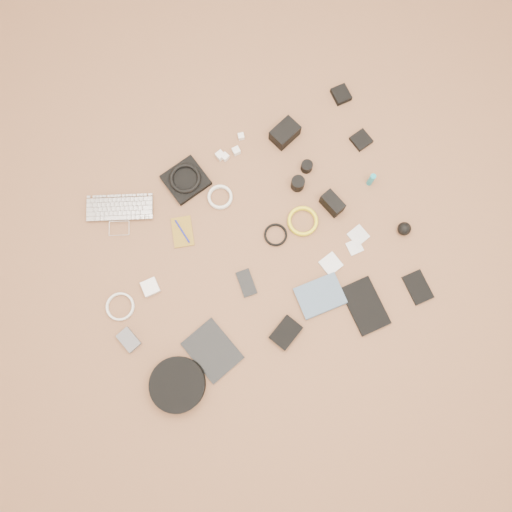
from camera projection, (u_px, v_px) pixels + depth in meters
name	position (u px, v px, depth m)	size (l,w,h in m)	color
room_shell	(252.00, 114.00, 0.98)	(4.04, 4.04, 2.58)	#8D5F41
laptop	(120.00, 217.00, 2.23)	(0.30, 0.21, 0.02)	silver
headphone_pouch	(186.00, 180.00, 2.26)	(0.18, 0.16, 0.03)	black
headphones	(185.00, 178.00, 2.23)	(0.14, 0.14, 0.02)	black
charger_a	(225.00, 157.00, 2.28)	(0.03, 0.03, 0.03)	white
charger_b	(220.00, 155.00, 2.28)	(0.03, 0.03, 0.03)	white
charger_c	(241.00, 136.00, 2.30)	(0.03, 0.03, 0.03)	white
charger_d	(236.00, 151.00, 2.29)	(0.03, 0.03, 0.03)	white
dslr_camera	(285.00, 133.00, 2.28)	(0.12, 0.09, 0.07)	black
lens_pouch	(341.00, 95.00, 2.34)	(0.07, 0.08, 0.03)	black
notebook_olive	(183.00, 232.00, 2.22)	(0.09, 0.14, 0.01)	olive
pen_blue	(182.00, 231.00, 2.21)	(0.01, 0.01, 0.12)	#121796
cable_white_a	(220.00, 197.00, 2.25)	(0.11, 0.11, 0.01)	white
lens_a	(298.00, 184.00, 2.24)	(0.06, 0.06, 0.06)	black
lens_b	(307.00, 167.00, 2.26)	(0.05, 0.05, 0.05)	black
card_reader	(361.00, 140.00, 2.30)	(0.08, 0.08, 0.02)	black
power_brick	(150.00, 287.00, 2.16)	(0.07, 0.07, 0.03)	white
cable_white_b	(121.00, 307.00, 2.15)	(0.12, 0.12, 0.01)	white
cable_black	(276.00, 235.00, 2.22)	(0.10, 0.10, 0.01)	black
cable_yellow	(303.00, 222.00, 2.23)	(0.14, 0.14, 0.02)	yellow
flash	(332.00, 204.00, 2.21)	(0.06, 0.11, 0.08)	black
lens_cleaner	(371.00, 180.00, 2.23)	(0.03, 0.03, 0.09)	teal
battery_charger	(129.00, 340.00, 2.12)	(0.06, 0.09, 0.03)	#5B5B60
tablet	(212.00, 351.00, 2.12)	(0.17, 0.22, 0.01)	black
phone	(246.00, 283.00, 2.17)	(0.06, 0.12, 0.01)	black
filter_case_left	(331.00, 264.00, 2.19)	(0.08, 0.08, 0.01)	silver
filter_case_mid	(355.00, 247.00, 2.21)	(0.06, 0.06, 0.01)	silver
filter_case_right	(358.00, 236.00, 2.22)	(0.07, 0.07, 0.01)	silver
air_blower	(404.00, 229.00, 2.20)	(0.06, 0.06, 0.06)	black
headphone_case	(178.00, 385.00, 2.06)	(0.23, 0.23, 0.06)	black
drive_case	(286.00, 333.00, 2.12)	(0.13, 0.09, 0.03)	black
paperback	(327.00, 312.00, 2.14)	(0.15, 0.20, 0.02)	#465D78
notebook_black_a	(365.00, 306.00, 2.15)	(0.14, 0.23, 0.02)	black
notebook_black_b	(418.00, 287.00, 2.17)	(0.09, 0.14, 0.01)	black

